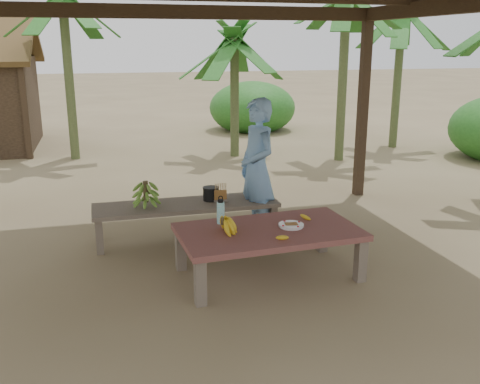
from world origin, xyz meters
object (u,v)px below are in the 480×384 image
object	(u,v)px
ripe_banana_bunch	(223,225)
plate	(291,225)
bench	(186,208)
water_flask	(221,212)
woman	(257,168)
work_table	(269,235)
cooking_pot	(211,194)

from	to	relation	value
ripe_banana_bunch	plate	xyz separation A→B (m)	(0.71, -0.01, -0.07)
bench	ripe_banana_bunch	world-z (taller)	ripe_banana_bunch
water_flask	woman	size ratio (longest dim) A/B	0.18
bench	ripe_banana_bunch	size ratio (longest dim) A/B	7.87
ripe_banana_bunch	plate	world-z (taller)	ripe_banana_bunch
work_table	woman	world-z (taller)	woman
work_table	bench	size ratio (longest dim) A/B	0.84
work_table	bench	bearing A→B (deg)	113.23
ripe_banana_bunch	woman	xyz separation A→B (m)	(0.71, 1.18, 0.26)
bench	ripe_banana_bunch	bearing A→B (deg)	-83.00
work_table	cooking_pot	xyz separation A→B (m)	(-0.32, 1.31, 0.09)
water_flask	woman	distance (m)	1.14
ripe_banana_bunch	water_flask	distance (m)	0.29
plate	water_flask	size ratio (longest dim) A/B	0.86
work_table	cooking_pot	distance (m)	1.35
plate	bench	bearing A→B (deg)	124.58
ripe_banana_bunch	water_flask	size ratio (longest dim) A/B	0.94
ripe_banana_bunch	woman	world-z (taller)	woman
bench	cooking_pot	size ratio (longest dim) A/B	11.72
work_table	ripe_banana_bunch	distance (m)	0.50
water_flask	plate	bearing A→B (deg)	-24.23
bench	ripe_banana_bunch	distance (m)	1.27
water_flask	cooking_pot	world-z (taller)	water_flask
ripe_banana_bunch	plate	bearing A→B (deg)	-1.18
work_table	cooking_pot	bearing A→B (deg)	100.29
ripe_banana_bunch	cooking_pot	bearing A→B (deg)	83.25
work_table	ripe_banana_bunch	world-z (taller)	ripe_banana_bunch
ripe_banana_bunch	work_table	bearing A→B (deg)	-1.64
bench	woman	distance (m)	0.98
water_flask	cooking_pot	xyz separation A→B (m)	(0.11, 1.01, -0.09)
ripe_banana_bunch	plate	distance (m)	0.71
cooking_pot	woman	world-z (taller)	woman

